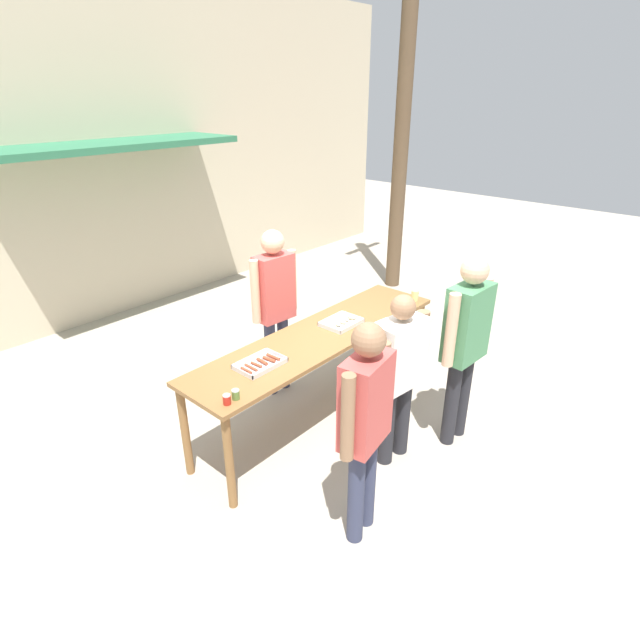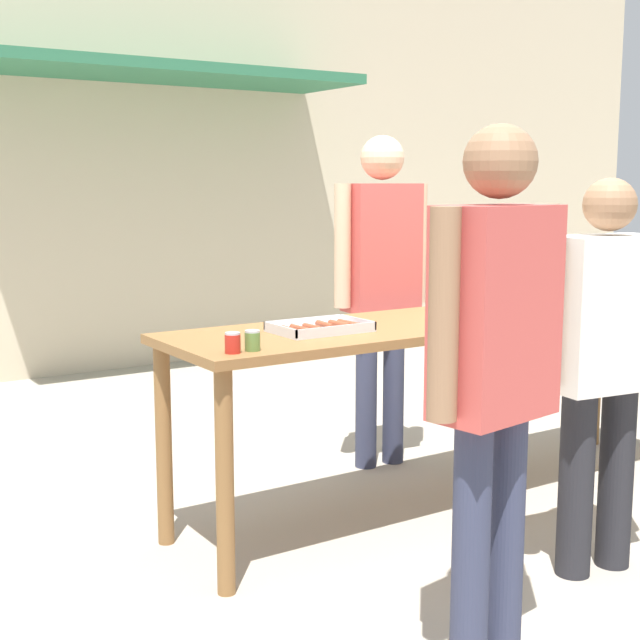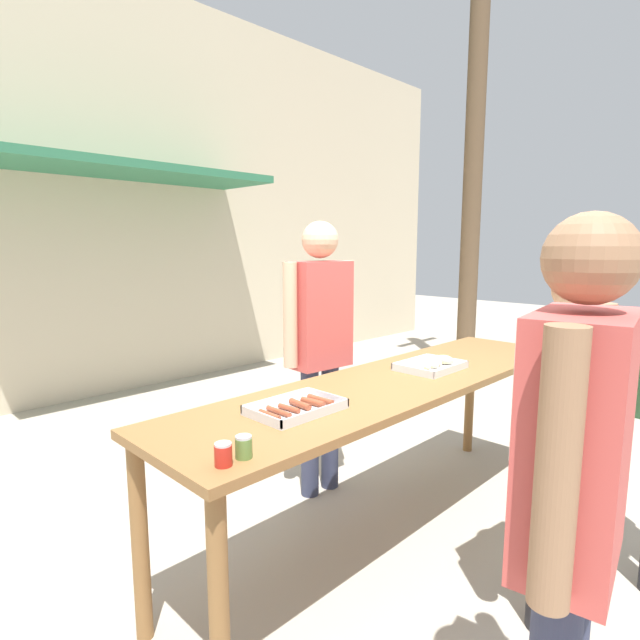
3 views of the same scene
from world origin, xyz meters
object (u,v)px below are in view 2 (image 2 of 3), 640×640
person_server_behind_table (381,269)px  person_customer_holding_hotdog (494,351)px  food_tray_buns (504,307)px  person_customer_waiting_in_line (603,346)px  food_tray_sausages (321,328)px  condiment_jar_ketchup (252,341)px  condiment_jar_mustard (233,343)px

person_server_behind_table → person_customer_holding_hotdog: 2.10m
food_tray_buns → person_customer_waiting_in_line: size_ratio=0.24×
food_tray_sausages → condiment_jar_ketchup: size_ratio=5.10×
food_tray_sausages → person_server_behind_table: bearing=39.3°
person_customer_holding_hotdog → person_customer_waiting_in_line: size_ratio=1.10×
condiment_jar_mustard → person_server_behind_table: person_server_behind_table is taller
condiment_jar_ketchup → person_server_behind_table: 1.58m
food_tray_sausages → person_customer_holding_hotdog: person_customer_holding_hotdog is taller
condiment_jar_ketchup → person_customer_holding_hotdog: (0.33, -0.95, 0.08)m
condiment_jar_ketchup → person_customer_waiting_in_line: bearing=-28.9°
food_tray_sausages → person_customer_holding_hotdog: 1.20m
person_customer_holding_hotdog → food_tray_sausages: bearing=-105.3°
condiment_jar_ketchup → person_customer_holding_hotdog: bearing=-70.7°
person_customer_waiting_in_line → condiment_jar_ketchup: bearing=-21.4°
person_customer_holding_hotdog → person_customer_waiting_in_line: 0.92m
person_customer_holding_hotdog → food_tray_buns: bearing=-144.6°
food_tray_sausages → person_customer_holding_hotdog: size_ratio=0.23×
condiment_jar_mustard → condiment_jar_ketchup: same height
food_tray_sausages → person_customer_waiting_in_line: bearing=-50.5°
food_tray_sausages → person_customer_waiting_in_line: (0.74, -0.89, -0.01)m
condiment_jar_mustard → food_tray_sausages: bearing=23.3°
food_tray_sausages → condiment_jar_mustard: condiment_jar_mustard is taller
food_tray_buns → condiment_jar_ketchup: 1.56m
condiment_jar_ketchup → person_customer_waiting_in_line: 1.37m
food_tray_sausages → person_customer_waiting_in_line: size_ratio=0.26×
condiment_jar_mustard → person_server_behind_table: (1.38, 0.91, 0.13)m
person_customer_holding_hotdog → person_customer_waiting_in_line: bearing=-170.5°
food_tray_sausages → food_tray_buns: food_tray_buns is taller
food_tray_sausages → food_tray_buns: 1.08m
condiment_jar_mustard → person_customer_waiting_in_line: bearing=-27.2°
food_tray_buns → condiment_jar_ketchup: (-1.54, -0.23, 0.02)m
condiment_jar_ketchup → person_server_behind_table: (1.29, 0.91, 0.13)m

